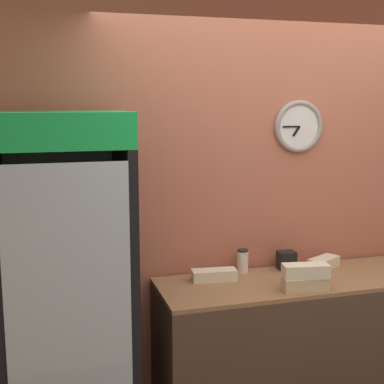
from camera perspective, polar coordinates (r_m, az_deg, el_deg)
wall_back at (r=3.60m, az=9.93°, el=-0.92°), size 5.20×0.09×2.70m
prep_counter at (r=3.60m, az=11.91°, el=-15.96°), size 1.87×0.56×0.92m
beverage_cooler at (r=3.02m, az=-13.38°, el=-8.96°), size 0.70×0.61×1.96m
sandwich_stack_bottom at (r=3.19m, az=11.98°, el=-9.59°), size 0.27×0.13×0.08m
sandwich_stack_middle at (r=3.17m, az=12.03°, el=-8.24°), size 0.28×0.14×0.08m
sandwich_flat_left at (r=3.64m, az=13.87°, el=-7.35°), size 0.25×0.19×0.07m
sandwich_flat_right at (r=3.30m, az=2.38°, el=-8.85°), size 0.28×0.13×0.07m
condiment_jar at (r=3.45m, az=5.42°, el=-7.33°), size 0.07×0.07×0.15m
napkin_dispenser at (r=3.55m, az=10.04°, el=-7.20°), size 0.11×0.09×0.12m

